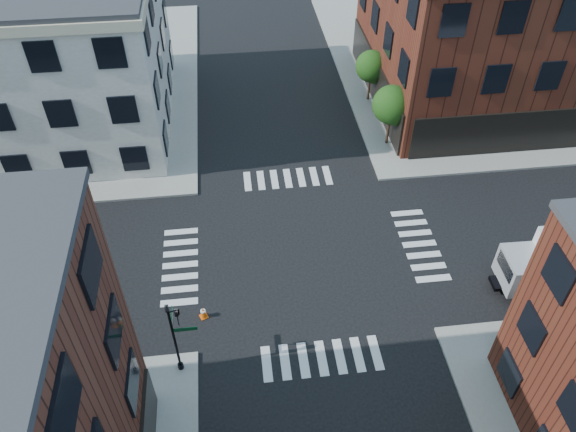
{
  "coord_description": "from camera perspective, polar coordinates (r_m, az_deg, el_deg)",
  "views": [
    {
      "loc": [
        -3.45,
        -21.98,
        23.82
      ],
      "look_at": [
        -0.74,
        0.67,
        2.5
      ],
      "focal_mm": 35.0,
      "sensor_mm": 36.0,
      "label": 1
    }
  ],
  "objects": [
    {
      "name": "ground",
      "position": [
        32.59,
        1.43,
        -3.91
      ],
      "size": [
        120.0,
        120.0,
        0.0
      ],
      "primitive_type": "plane",
      "color": "black",
      "rests_on": "ground"
    },
    {
      "name": "sidewalk_ne",
      "position": [
        54.85,
        21.16,
        14.55
      ],
      "size": [
        30.0,
        30.0,
        0.15
      ],
      "primitive_type": "cube",
      "color": "gray",
      "rests_on": "ground"
    },
    {
      "name": "sidewalk_nw",
      "position": [
        52.14,
        -26.17,
        11.47
      ],
      "size": [
        30.0,
        30.0,
        0.15
      ],
      "primitive_type": "cube",
      "color": "gray",
      "rests_on": "ground"
    },
    {
      "name": "building_ne",
      "position": [
        48.31,
        24.75,
        17.69
      ],
      "size": [
        25.0,
        16.0,
        12.0
      ],
      "primitive_type": "cube",
      "color": "#4B1C12",
      "rests_on": "ground"
    },
    {
      "name": "tree_near",
      "position": [
        39.61,
        10.57,
        10.86
      ],
      "size": [
        2.69,
        2.69,
        4.49
      ],
      "color": "black",
      "rests_on": "ground"
    },
    {
      "name": "tree_far",
      "position": [
        44.73,
        8.53,
        14.66
      ],
      "size": [
        2.43,
        2.43,
        4.07
      ],
      "color": "black",
      "rests_on": "ground"
    },
    {
      "name": "signal_pole",
      "position": [
        26.16,
        -11.4,
        -11.48
      ],
      "size": [
        1.29,
        1.24,
        4.6
      ],
      "color": "black",
      "rests_on": "ground"
    },
    {
      "name": "box_truck",
      "position": [
        33.44,
        27.22,
        -4.16
      ],
      "size": [
        7.72,
        2.54,
        3.46
      ],
      "rotation": [
        0.0,
        0.0,
        -0.03
      ],
      "color": "silver",
      "rests_on": "ground"
    },
    {
      "name": "traffic_cone",
      "position": [
        29.78,
        -8.61,
        -9.67
      ],
      "size": [
        0.51,
        0.51,
        0.72
      ],
      "rotation": [
        0.0,
        0.0,
        0.39
      ],
      "color": "#F65C0A",
      "rests_on": "ground"
    }
  ]
}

